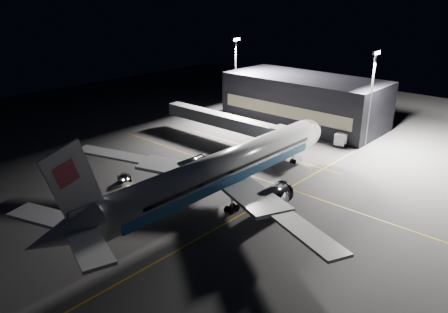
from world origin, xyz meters
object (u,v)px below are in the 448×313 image
airliner (220,171)px  baggage_tug (124,178)px  safety_cone_a (187,192)px  safety_cone_c (218,184)px  jet_bridge (230,122)px  safety_cone_b (206,189)px  floodlight_mast_north (236,70)px  service_truck (343,138)px  floodlight_mast_south (372,91)px

airliner → baggage_tug: size_ratio=24.44×
baggage_tug → safety_cone_a: baggage_tug is taller
safety_cone_c → jet_bridge: bearing=36.1°
safety_cone_b → baggage_tug: bearing=117.6°
floodlight_mast_north → service_truck: floodlight_mast_north is taller
airliner → service_truck: 38.78m
service_truck → safety_cone_c: bearing=162.3°
safety_cone_c → baggage_tug: bearing=126.2°
airliner → service_truck: (38.57, -1.92, -3.57)m
floodlight_mast_north → baggage_tug: (-47.31, -14.32, -11.66)m
service_truck → airliner: bearing=169.1°
airliner → safety_cone_b: size_ratio=113.04×
baggage_tug → safety_cone_c: 16.94m
jet_bridge → safety_cone_a: jet_bridge is taller
service_truck → baggage_tug: (-44.80, 19.59, -0.88)m
airliner → service_truck: bearing=-2.9°
jet_bridge → baggage_tug: 29.57m
service_truck → safety_cone_a: (-40.67, 7.62, -1.32)m
floodlight_mast_south → safety_cone_a: 46.35m
jet_bridge → safety_cone_b: jet_bridge is taller
floodlight_mast_south → service_truck: size_ratio=3.40×
airliner → safety_cone_b: 6.38m
airliner → baggage_tug: airliner is taller
jet_bridge → safety_cone_b: 26.61m
safety_cone_b → jet_bridge: bearing=32.4°
floodlight_mast_south → service_truck: (-2.51, 4.09, -10.78)m
safety_cone_c → floodlight_mast_north: bearing=36.9°
service_truck → safety_cone_a: service_truck is taller
service_truck → baggage_tug: size_ratio=2.42×
jet_bridge → safety_cone_c: jet_bridge is taller
airliner → floodlight_mast_north: (41.08, 31.99, 7.21)m
floodlight_mast_south → safety_cone_a: bearing=164.8°
floodlight_mast_south → baggage_tug: 54.18m
safety_cone_b → floodlight_mast_north: bearing=34.9°
airliner → safety_cone_c: bearing=46.7°
safety_cone_a → jet_bridge: bearing=26.1°
baggage_tug → safety_cone_a: (4.13, -11.97, -0.44)m
airliner → floodlight_mast_south: bearing=-8.3°
safety_cone_c → service_truck: bearing=-9.7°
service_truck → floodlight_mast_south: bearing=-66.5°
safety_cone_c → safety_cone_a: bearing=163.9°
baggage_tug → safety_cone_b: size_ratio=4.62×
safety_cone_b → floodlight_mast_south: bearing=-14.0°
service_truck → safety_cone_a: 41.40m
service_truck → safety_cone_c: service_truck is taller
airliner → jet_bridge: bearing=38.0°
floodlight_mast_north → safety_cone_a: (-43.18, -26.29, -12.10)m
floodlight_mast_north → floodlight_mast_south: bearing=-90.0°
jet_bridge → safety_cone_c: size_ratio=50.50×
service_truck → baggage_tug: 48.91m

